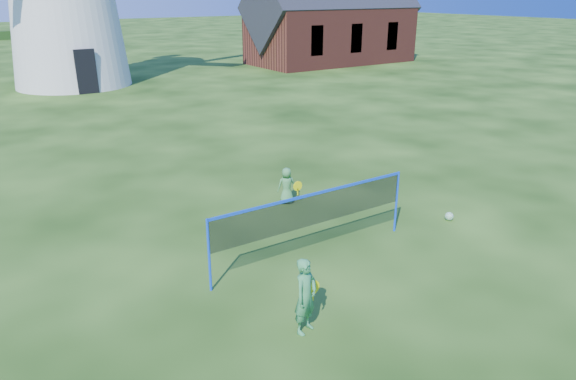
# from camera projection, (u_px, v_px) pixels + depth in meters

# --- Properties ---
(ground) EXTENTS (220.00, 220.00, 0.00)m
(ground) POSITION_uv_depth(u_px,v_px,m) (293.00, 262.00, 11.51)
(ground) COLOR black
(ground) RESTS_ON ground
(chapel) EXTENTS (13.60, 6.59, 11.50)m
(chapel) POSITION_uv_depth(u_px,v_px,m) (331.00, 22.00, 42.51)
(chapel) COLOR maroon
(chapel) RESTS_ON ground
(badminton_net) EXTENTS (5.05, 0.05, 1.55)m
(badminton_net) POSITION_uv_depth(u_px,v_px,m) (314.00, 210.00, 11.32)
(badminton_net) COLOR blue
(badminton_net) RESTS_ON ground
(player_girl) EXTENTS (0.72, 0.50, 1.40)m
(player_girl) POSITION_uv_depth(u_px,v_px,m) (306.00, 296.00, 8.95)
(player_girl) COLOR #388D4F
(player_girl) RESTS_ON ground
(player_boy) EXTENTS (0.65, 0.48, 1.03)m
(player_boy) POSITION_uv_depth(u_px,v_px,m) (287.00, 186.00, 14.55)
(player_boy) COLOR #418849
(player_boy) RESTS_ON ground
(play_ball) EXTENTS (0.22, 0.22, 0.22)m
(play_ball) POSITION_uv_depth(u_px,v_px,m) (449.00, 216.00, 13.59)
(play_ball) COLOR green
(play_ball) RESTS_ON ground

